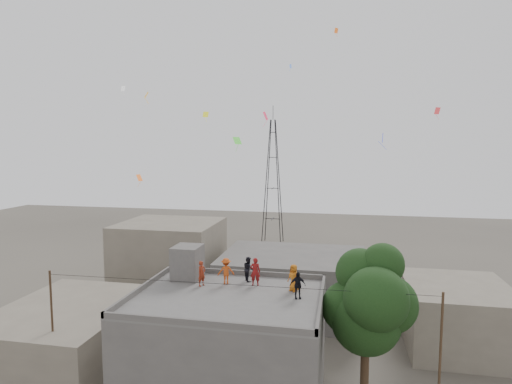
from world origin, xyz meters
TOP-DOWN VIEW (x-y plane):
  - main_building at (0.00, 0.00)m, footprint 10.00×8.00m
  - parapet at (0.00, 0.00)m, footprint 10.00×8.00m
  - stair_head_box at (-3.20, 2.60)m, footprint 1.60×1.80m
  - neighbor_west at (-11.00, 2.00)m, footprint 8.00×10.00m
  - neighbor_north at (2.00, 14.00)m, footprint 12.00×9.00m
  - neighbor_northwest at (-10.00, 16.00)m, footprint 9.00×8.00m
  - neighbor_east at (14.00, 10.00)m, footprint 7.00×8.00m
  - tree at (7.37, 0.60)m, footprint 4.90×4.60m
  - utility_line at (0.50, -1.25)m, footprint 20.12×0.62m
  - transmission_tower at (-4.00, 40.00)m, footprint 2.97×2.97m
  - person_red_adult at (1.07, 2.14)m, footprint 0.65×0.48m
  - person_orange_child at (3.34, 1.60)m, footprint 0.87×0.81m
  - person_dark_child at (0.51, 2.87)m, footprint 0.83×0.89m
  - person_dark_adult at (3.68, 0.46)m, footprint 0.90×0.57m
  - person_orange_adult at (-0.65, 2.06)m, footprint 1.11×0.84m
  - person_red_child at (-1.92, 1.44)m, footprint 0.55×0.63m
  - kites at (-0.06, 7.17)m, footprint 22.25×16.98m

SIDE VIEW (x-z plane):
  - neighbor_west at x=-11.00m, z-range 0.00..4.00m
  - neighbor_east at x=14.00m, z-range 0.00..4.40m
  - neighbor_north at x=2.00m, z-range 0.00..5.00m
  - main_building at x=0.00m, z-range 0.00..6.10m
  - neighbor_northwest at x=-10.00m, z-range 0.00..7.00m
  - utility_line at x=0.50m, z-range 0.13..7.53m
  - tree at x=7.37m, z-range 1.55..10.65m
  - parapet at x=0.00m, z-range 6.10..6.40m
  - person_dark_adult at x=3.68m, z-range 6.10..7.53m
  - person_red_child at x=-1.92m, z-range 6.10..7.55m
  - person_dark_child at x=0.51m, z-range 6.10..7.55m
  - person_orange_child at x=3.34m, z-range 6.10..7.59m
  - person_orange_adult at x=-0.65m, z-range 6.10..7.62m
  - person_red_adult at x=1.07m, z-range 6.10..7.71m
  - stair_head_box at x=-3.20m, z-range 6.10..8.10m
  - transmission_tower at x=-4.00m, z-range -0.93..19.07m
  - kites at x=-0.06m, z-range 10.37..21.98m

